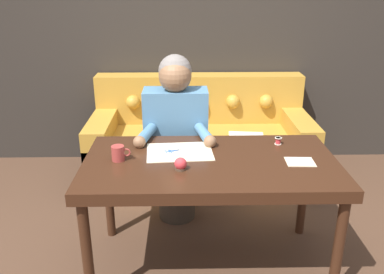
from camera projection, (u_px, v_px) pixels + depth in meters
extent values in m
cube|color=#2D2823|center=(187.00, 29.00, 3.84)|extent=(8.00, 0.06, 2.60)
cube|color=#381E11|center=(210.00, 165.00, 2.41)|extent=(1.50, 0.80, 0.07)
cylinder|color=#381E11|center=(87.00, 255.00, 2.21)|extent=(0.06, 0.06, 0.67)
cylinder|color=#381E11|center=(338.00, 252.00, 2.24)|extent=(0.06, 0.06, 0.67)
cylinder|color=#381E11|center=(109.00, 193.00, 2.85)|extent=(0.06, 0.06, 0.67)
cylinder|color=#381E11|center=(304.00, 191.00, 2.87)|extent=(0.06, 0.06, 0.67)
cube|color=#B7842D|center=(200.00, 155.00, 3.77)|extent=(1.96, 0.90, 0.44)
cube|color=#B7842D|center=(199.00, 98.00, 3.92)|extent=(1.96, 0.22, 0.46)
cube|color=#B7842D|center=(105.00, 148.00, 3.72)|extent=(0.20, 0.90, 0.60)
cube|color=#B7842D|center=(295.00, 146.00, 3.76)|extent=(0.20, 0.90, 0.60)
sphere|color=#B7842D|center=(133.00, 102.00, 3.79)|extent=(0.13, 0.13, 0.13)
sphere|color=#B7842D|center=(166.00, 102.00, 3.79)|extent=(0.13, 0.13, 0.13)
sphere|color=#B7842D|center=(200.00, 102.00, 3.80)|extent=(0.13, 0.13, 0.13)
sphere|color=#B7842D|center=(233.00, 102.00, 3.81)|extent=(0.13, 0.13, 0.13)
sphere|color=#B7842D|center=(266.00, 101.00, 3.81)|extent=(0.13, 0.13, 0.13)
cube|color=white|center=(246.00, 136.00, 3.59)|extent=(0.33, 0.27, 0.00)
cylinder|color=#33281E|center=(177.00, 189.00, 3.12)|extent=(0.28, 0.28, 0.46)
cube|color=teal|center=(176.00, 127.00, 2.94)|extent=(0.46, 0.22, 0.56)
sphere|color=#896042|center=(175.00, 76.00, 2.78)|extent=(0.23, 0.23, 0.23)
sphere|color=slate|center=(175.00, 71.00, 2.80)|extent=(0.23, 0.23, 0.23)
cylinder|color=teal|center=(146.00, 135.00, 2.69)|extent=(0.13, 0.28, 0.07)
sphere|color=#896042|center=(139.00, 142.00, 2.57)|extent=(0.08, 0.08, 0.08)
cylinder|color=teal|center=(204.00, 134.00, 2.70)|extent=(0.13, 0.28, 0.07)
sphere|color=#896042|center=(210.00, 141.00, 2.58)|extent=(0.08, 0.08, 0.08)
cube|color=beige|center=(180.00, 152.00, 2.50)|extent=(0.42, 0.32, 0.00)
cube|color=beige|center=(300.00, 162.00, 2.37)|extent=(0.17, 0.14, 0.00)
cube|color=silver|center=(187.00, 148.00, 2.56)|extent=(0.10, 0.07, 0.00)
cube|color=#2D569E|center=(174.00, 151.00, 2.51)|extent=(0.07, 0.05, 0.00)
torus|color=#2D569E|center=(169.00, 153.00, 2.49)|extent=(0.04, 0.04, 0.01)
cube|color=silver|center=(188.00, 149.00, 2.54)|extent=(0.11, 0.03, 0.00)
cube|color=#2D569E|center=(174.00, 151.00, 2.52)|extent=(0.07, 0.02, 0.00)
torus|color=#2D569E|center=(168.00, 151.00, 2.52)|extent=(0.04, 0.04, 0.01)
cylinder|color=silver|center=(180.00, 150.00, 2.53)|extent=(0.01, 0.01, 0.01)
cylinder|color=#9E3833|center=(118.00, 153.00, 2.38)|extent=(0.08, 0.08, 0.09)
torus|color=#9E3833|center=(127.00, 152.00, 2.38)|extent=(0.05, 0.01, 0.05)
cylinder|color=red|center=(278.00, 141.00, 2.62)|extent=(0.03, 0.03, 0.04)
cylinder|color=beige|center=(278.00, 138.00, 2.61)|extent=(0.04, 0.04, 0.00)
cylinder|color=beige|center=(278.00, 144.00, 2.63)|extent=(0.04, 0.04, 0.00)
cylinder|color=#4C3828|center=(181.00, 168.00, 2.27)|extent=(0.06, 0.06, 0.01)
sphere|color=red|center=(181.00, 164.00, 2.26)|extent=(0.07, 0.07, 0.07)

